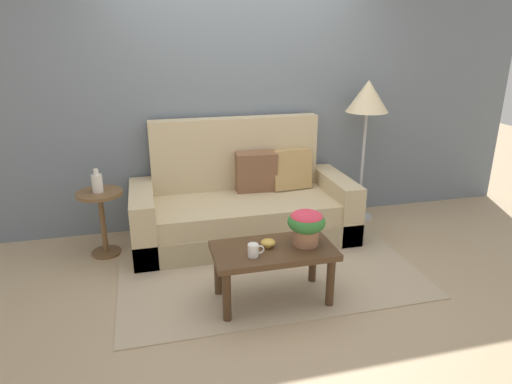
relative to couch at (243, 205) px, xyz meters
name	(u,v)px	position (x,y,z in m)	size (l,w,h in m)	color
ground_plane	(265,266)	(0.05, -0.67, -0.33)	(14.00, 14.00, 0.00)	tan
wall_back	(237,95)	(0.05, 0.47, 1.01)	(6.40, 0.12, 2.69)	slate
area_rug	(264,264)	(0.05, -0.63, -0.33)	(2.50, 1.79, 0.01)	tan
couch	(243,205)	(0.00, 0.00, 0.00)	(2.12, 0.91, 1.15)	tan
coffee_table	(273,257)	(-0.04, -1.19, 0.03)	(0.90, 0.48, 0.44)	#442D1B
side_table	(102,212)	(-1.33, -0.06, 0.09)	(0.41, 0.41, 0.61)	brown
floor_lamp	(367,102)	(1.34, 0.15, 0.94)	(0.43, 0.43, 1.50)	#B2B2B7
potted_plant	(306,224)	(0.21, -1.19, 0.28)	(0.28, 0.28, 0.27)	#A36B4C
coffee_mug	(254,250)	(-0.21, -1.28, 0.16)	(0.12, 0.08, 0.09)	white
snack_bowl	(268,243)	(-0.07, -1.16, 0.14)	(0.11, 0.11, 0.06)	gold
table_vase	(97,183)	(-1.33, -0.07, 0.36)	(0.09, 0.09, 0.21)	silver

